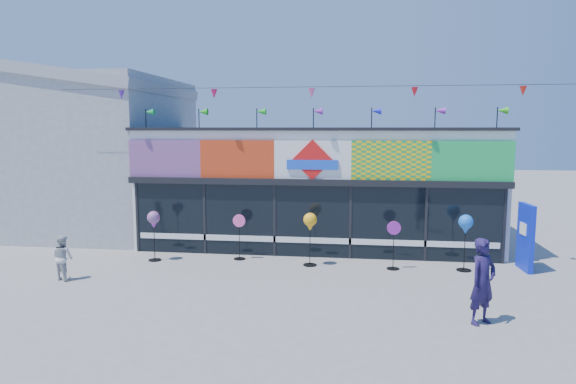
% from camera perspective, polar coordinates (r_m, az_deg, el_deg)
% --- Properties ---
extents(ground, '(80.00, 80.00, 0.00)m').
position_cam_1_polar(ground, '(13.22, 1.33, -10.87)').
color(ground, slate).
rests_on(ground, ground).
extents(kite_shop, '(16.00, 5.70, 5.31)m').
position_cam_1_polar(kite_shop, '(18.60, 3.40, 0.83)').
color(kite_shop, white).
rests_on(kite_shop, ground).
extents(neighbour_building, '(8.18, 7.20, 6.87)m').
position_cam_1_polar(neighbour_building, '(22.60, -22.61, 4.35)').
color(neighbour_building, '#ABADB0').
rests_on(neighbour_building, ground).
extents(blue_sign, '(0.22, 0.97, 1.93)m').
position_cam_1_polar(blue_sign, '(16.28, 24.89, -4.56)').
color(blue_sign, '#0D23C9').
rests_on(blue_sign, ground).
extents(spinner_0, '(0.39, 0.39, 1.55)m').
position_cam_1_polar(spinner_0, '(16.31, -14.70, -3.14)').
color(spinner_0, black).
rests_on(spinner_0, ground).
extents(spinner_1, '(0.40, 0.36, 1.43)m').
position_cam_1_polar(spinner_1, '(16.09, -5.44, -4.85)').
color(spinner_1, black).
rests_on(spinner_1, ground).
extents(spinner_2, '(0.40, 0.40, 1.59)m').
position_cam_1_polar(spinner_2, '(15.22, 2.47, -3.51)').
color(spinner_2, black).
rests_on(spinner_2, ground).
extents(spinner_3, '(0.40, 0.36, 1.42)m').
position_cam_1_polar(spinner_3, '(15.23, 11.64, -5.67)').
color(spinner_3, black).
rests_on(spinner_3, ground).
extents(spinner_4, '(0.41, 0.41, 1.64)m').
position_cam_1_polar(spinner_4, '(15.49, 19.13, -3.58)').
color(spinner_4, black).
rests_on(spinner_4, ground).
extents(adult_man, '(0.79, 0.75, 1.82)m').
position_cam_1_polar(adult_man, '(11.57, 20.83, -9.27)').
color(adult_man, '#1D1440').
rests_on(adult_man, ground).
extents(child, '(0.68, 0.52, 1.23)m').
position_cam_1_polar(child, '(15.21, -23.75, -6.67)').
color(child, silver).
rests_on(child, ground).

